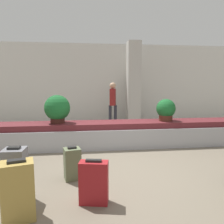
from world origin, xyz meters
TOP-DOWN VIEW (x-y plane):
  - ground_plane at (0.00, 0.00)m, footprint 18.00×18.00m
  - back_wall at (0.00, 5.47)m, footprint 18.00×0.06m
  - carousel at (0.00, 1.68)m, footprint 7.48×0.85m
  - pillar at (1.22, 4.76)m, footprint 0.50×0.50m
  - suitcase_0 at (-1.44, -1.22)m, footprint 0.41×0.35m
  - suitcase_2 at (-0.56, -0.97)m, footprint 0.40×0.25m
  - suitcase_3 at (-1.59, -0.82)m, footprint 0.29×0.28m
  - suitcase_5 at (-0.89, -0.18)m, footprint 0.31×0.29m
  - potted_plant_0 at (-1.34, 1.67)m, footprint 0.62×0.62m
  - potted_plant_1 at (1.40, 1.68)m, footprint 0.49×0.49m
  - traveler_0 at (0.35, 4.29)m, footprint 0.31×0.36m

SIDE VIEW (x-z plane):
  - ground_plane at x=0.00m, z-range 0.00..0.00m
  - suitcase_5 at x=-0.89m, z-range -0.01..0.54m
  - suitcase_2 at x=-0.56m, z-range -0.01..0.59m
  - carousel at x=0.00m, z-range -0.01..0.61m
  - suitcase_0 at x=-1.44m, z-range -0.01..0.71m
  - suitcase_3 at x=-1.59m, z-range -0.01..0.75m
  - potted_plant_1 at x=1.40m, z-range 0.62..1.19m
  - traveler_0 at x=0.35m, z-range 0.15..1.77m
  - potted_plant_0 at x=-1.34m, z-range 0.63..1.32m
  - back_wall at x=0.00m, z-range 0.00..3.20m
  - pillar at x=1.22m, z-range 0.00..3.20m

